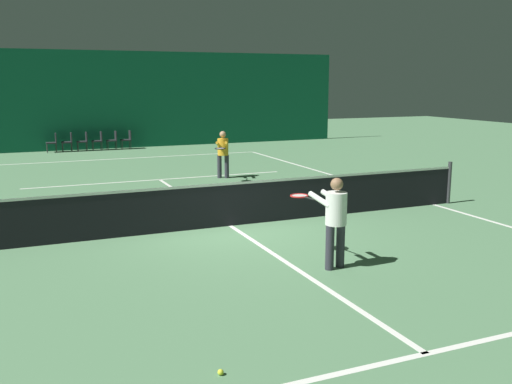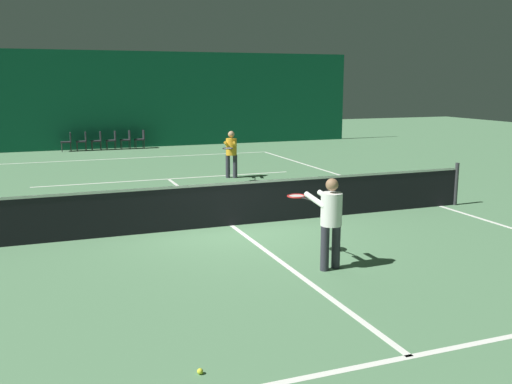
% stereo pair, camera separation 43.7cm
% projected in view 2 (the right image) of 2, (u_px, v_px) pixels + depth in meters
% --- Properties ---
extents(ground_plane, '(60.00, 60.00, 0.00)m').
position_uv_depth(ground_plane, '(232.00, 226.00, 12.34)').
color(ground_plane, '#56845B').
extents(backdrop_curtain, '(23.00, 0.12, 4.44)m').
position_uv_depth(backdrop_curtain, '(124.00, 100.00, 26.35)').
color(backdrop_curtain, '#0F5138').
rests_on(backdrop_curtain, ground).
extents(court_line_baseline_far, '(11.00, 0.10, 0.00)m').
position_uv_depth(court_line_baseline_far, '(139.00, 158.00, 23.25)').
color(court_line_baseline_far, white).
rests_on(court_line_baseline_far, ground).
extents(court_line_service_far, '(8.25, 0.10, 0.00)m').
position_uv_depth(court_line_service_far, '(168.00, 179.00, 18.21)').
color(court_line_service_far, white).
rests_on(court_line_service_far, ground).
extents(court_line_service_near, '(8.25, 0.10, 0.00)m').
position_uv_depth(court_line_service_near, '(410.00, 357.00, 6.46)').
color(court_line_service_near, white).
rests_on(court_line_service_near, ground).
extents(court_line_sideline_right, '(0.10, 23.80, 0.00)m').
position_uv_depth(court_line_sideline_right, '(440.00, 206.00, 14.26)').
color(court_line_sideline_right, white).
rests_on(court_line_sideline_right, ground).
extents(court_line_centre, '(0.10, 12.80, 0.00)m').
position_uv_depth(court_line_centre, '(232.00, 226.00, 12.34)').
color(court_line_centre, white).
rests_on(court_line_centre, ground).
extents(tennis_net, '(12.00, 0.10, 1.07)m').
position_uv_depth(tennis_net, '(232.00, 203.00, 12.24)').
color(tennis_net, black).
rests_on(tennis_net, ground).
extents(player_near, '(0.61, 1.33, 1.53)m').
position_uv_depth(player_near, '(329.00, 216.00, 9.35)').
color(player_near, '#2D2D38').
rests_on(player_near, ground).
extents(player_far, '(0.85, 1.30, 1.51)m').
position_uv_depth(player_far, '(231.00, 151.00, 18.23)').
color(player_far, '#2D2D38').
rests_on(player_far, ground).
extents(courtside_chair_0, '(0.44, 0.44, 0.84)m').
position_uv_depth(courtside_chair_0, '(68.00, 140.00, 25.27)').
color(courtside_chair_0, '#2D2D2D').
rests_on(courtside_chair_0, ground).
extents(courtside_chair_1, '(0.44, 0.44, 0.84)m').
position_uv_depth(courtside_chair_1, '(83.00, 140.00, 25.50)').
color(courtside_chair_1, '#2D2D2D').
rests_on(courtside_chair_1, ground).
extents(courtside_chair_2, '(0.44, 0.44, 0.84)m').
position_uv_depth(courtside_chair_2, '(98.00, 139.00, 25.73)').
color(courtside_chair_2, '#2D2D2D').
rests_on(courtside_chair_2, ground).
extents(courtside_chair_3, '(0.44, 0.44, 0.84)m').
position_uv_depth(courtside_chair_3, '(112.00, 139.00, 25.95)').
color(courtside_chair_3, '#2D2D2D').
rests_on(courtside_chair_3, ground).
extents(courtside_chair_4, '(0.44, 0.44, 0.84)m').
position_uv_depth(courtside_chair_4, '(127.00, 138.00, 26.18)').
color(courtside_chair_4, '#2D2D2D').
rests_on(courtside_chair_4, ground).
extents(courtside_chair_5, '(0.44, 0.44, 0.84)m').
position_uv_depth(courtside_chair_5, '(141.00, 138.00, 26.41)').
color(courtside_chair_5, '#2D2D2D').
rests_on(courtside_chair_5, ground).
extents(tennis_ball, '(0.07, 0.07, 0.07)m').
position_uv_depth(tennis_ball, '(200.00, 371.00, 6.08)').
color(tennis_ball, '#D1DB33').
rests_on(tennis_ball, ground).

